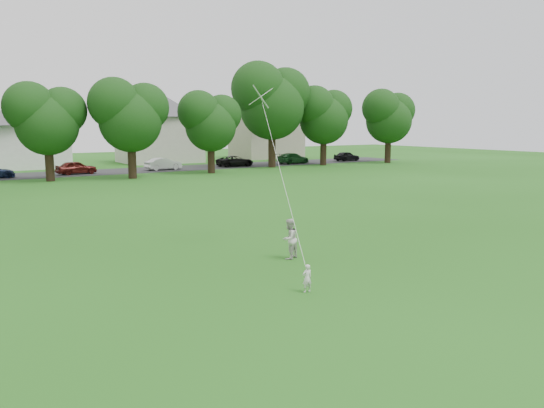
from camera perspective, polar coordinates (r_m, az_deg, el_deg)
ground at (r=15.55m, az=2.36°, el=-9.51°), size 160.00×160.00×0.00m
street at (r=54.93m, az=-23.88°, el=2.85°), size 90.00×7.00×0.01m
toddler at (r=15.49m, az=3.79°, el=-7.98°), size 0.32×0.22×0.84m
older_boy at (r=19.12m, az=1.87°, el=-3.77°), size 0.88×0.80×1.47m
kite at (r=18.15m, az=0.90°, el=3.60°), size 1.71×3.77×8.54m
tree_row at (r=50.20m, az=-17.18°, el=10.09°), size 81.43×10.38×11.82m
parked_cars at (r=54.87m, az=-18.77°, el=3.78°), size 71.80×2.32×1.29m
house_row at (r=64.64m, az=-25.46°, el=7.92°), size 77.41×13.98×10.35m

